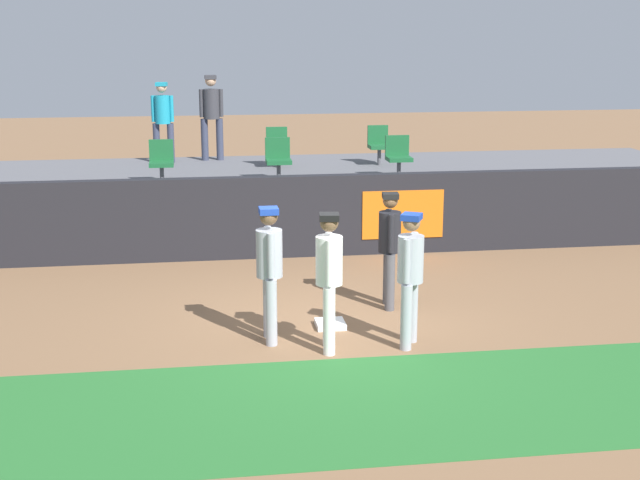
% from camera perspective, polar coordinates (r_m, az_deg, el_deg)
% --- Properties ---
extents(ground_plane, '(60.00, 60.00, 0.00)m').
position_cam_1_polar(ground_plane, '(12.20, 0.21, -5.75)').
color(ground_plane, brown).
extents(grass_foreground_strip, '(18.00, 2.80, 0.01)m').
position_cam_1_polar(grass_foreground_strip, '(9.86, 2.43, -10.64)').
color(grass_foreground_strip, '#26662B').
rests_on(grass_foreground_strip, ground_plane).
extents(first_base, '(0.40, 0.40, 0.08)m').
position_cam_1_polar(first_base, '(12.25, 0.67, -5.47)').
color(first_base, white).
rests_on(first_base, ground_plane).
extents(player_fielder_home, '(0.39, 0.55, 1.80)m').
position_cam_1_polar(player_fielder_home, '(11.11, 0.61, -2.10)').
color(player_fielder_home, white).
rests_on(player_fielder_home, ground_plane).
extents(player_runner_visitor, '(0.35, 0.51, 1.80)m').
position_cam_1_polar(player_runner_visitor, '(11.44, -3.30, -1.61)').
color(player_runner_visitor, '#9EA3AD').
rests_on(player_runner_visitor, ground_plane).
extents(player_coach_visitor, '(0.45, 0.45, 1.76)m').
position_cam_1_polar(player_coach_visitor, '(11.32, 5.87, -1.96)').
color(player_coach_visitor, '#9EA3AD').
rests_on(player_coach_visitor, ground_plane).
extents(player_umpire, '(0.37, 0.48, 1.72)m').
position_cam_1_polar(player_umpire, '(12.88, 4.53, -0.11)').
color(player_umpire, '#4C4C51').
rests_on(player_umpire, ground_plane).
extents(field_wall, '(18.00, 0.26, 1.47)m').
position_cam_1_polar(field_wall, '(15.79, -1.86, 1.54)').
color(field_wall, black).
rests_on(field_wall, ground_plane).
extents(bleacher_platform, '(18.00, 4.80, 1.13)m').
position_cam_1_polar(bleacher_platform, '(18.33, -2.79, 2.69)').
color(bleacher_platform, '#59595E').
rests_on(bleacher_platform, ground_plane).
extents(seat_front_center, '(0.48, 0.44, 0.84)m').
position_cam_1_polar(seat_front_center, '(17.04, -2.73, 5.38)').
color(seat_front_center, '#4C4C51').
rests_on(seat_front_center, bleacher_platform).
extents(seat_back_right, '(0.45, 0.44, 0.84)m').
position_cam_1_polar(seat_back_right, '(19.16, 3.83, 6.29)').
color(seat_back_right, '#4C4C51').
rests_on(seat_back_right, bleacher_platform).
extents(seat_front_right, '(0.47, 0.44, 0.84)m').
position_cam_1_polar(seat_front_right, '(17.42, 5.09, 5.53)').
color(seat_front_right, '#4C4C51').
rests_on(seat_front_right, bleacher_platform).
extents(seat_front_left, '(0.46, 0.44, 0.84)m').
position_cam_1_polar(seat_front_left, '(16.97, -10.24, 5.14)').
color(seat_front_left, '#4C4C51').
rests_on(seat_front_left, bleacher_platform).
extents(seat_back_center, '(0.45, 0.44, 0.84)m').
position_cam_1_polar(seat_back_center, '(18.83, -2.79, 6.18)').
color(seat_back_center, '#4C4C51').
rests_on(seat_back_center, bleacher_platform).
extents(spectator_hooded, '(0.53, 0.37, 1.88)m').
position_cam_1_polar(spectator_hooded, '(19.85, -7.05, 8.27)').
color(spectator_hooded, '#33384C').
rests_on(spectator_hooded, bleacher_platform).
extents(spectator_capped, '(0.49, 0.38, 1.75)m').
position_cam_1_polar(spectator_capped, '(19.64, -10.16, 7.88)').
color(spectator_capped, '#33384C').
rests_on(spectator_capped, bleacher_platform).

